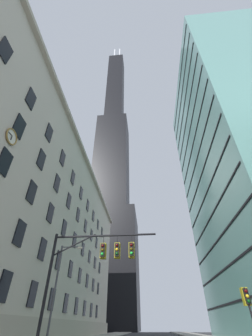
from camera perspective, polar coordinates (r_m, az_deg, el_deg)
station_building at (r=41.02m, az=-20.92°, el=-15.39°), size 13.08×61.19×28.94m
dark_skyscraper at (r=115.35m, az=-3.97°, el=-4.13°), size 25.68×25.68×208.25m
glass_office_midrise at (r=47.23m, az=26.73°, el=1.82°), size 14.67×31.37×55.05m
traffic_signal_mast at (r=16.55m, az=-7.46°, el=-22.66°), size 7.59×0.63×6.96m
traffic_light_near_right at (r=18.33m, az=29.10°, el=-27.90°), size 0.40×0.63×3.42m
street_lamppost at (r=23.14m, az=-17.02°, el=-26.52°), size 2.19×0.32×7.82m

